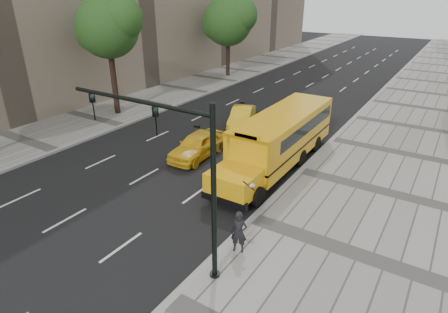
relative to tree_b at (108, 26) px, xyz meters
The scene contains 12 objects.
ground 12.58m from the tree_b, 10.58° to the right, with size 140.00×140.00×0.00m, color black.
sidewalk_museum 23.48m from the tree_b, ahead, with size 12.00×140.00×0.15m, color gray.
sidewalk_far 7.02m from the tree_b, 106.81° to the right, with size 6.00×140.00×0.15m, color gray.
curb_museum 17.84m from the tree_b, ahead, with size 0.30×140.00×0.15m, color gray.
curb_far 7.40m from the tree_b, 38.87° to the right, with size 0.30×140.00×0.15m, color gray.
tree_b is the anchor object (origin of this frame).
tree_c 16.84m from the tree_b, 89.95° to the left, with size 6.03×5.36×8.77m.
school_bus 15.80m from the tree_b, ahead, with size 2.96×11.56×3.19m.
taxi_near 12.39m from the tree_b, 17.54° to the right, with size 1.78×4.43×1.51m, color yellow.
taxi_far 11.89m from the tree_b, 17.50° to the left, with size 1.46×4.18×1.38m, color yellow.
pedestrian 20.48m from the tree_b, 29.89° to the right, with size 0.62×0.41×1.69m, color black.
traffic_signal 19.52m from the tree_b, 36.17° to the right, with size 6.18×0.36×6.40m.
Camera 1 is at (12.39, -17.94, 9.36)m, focal length 30.00 mm.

